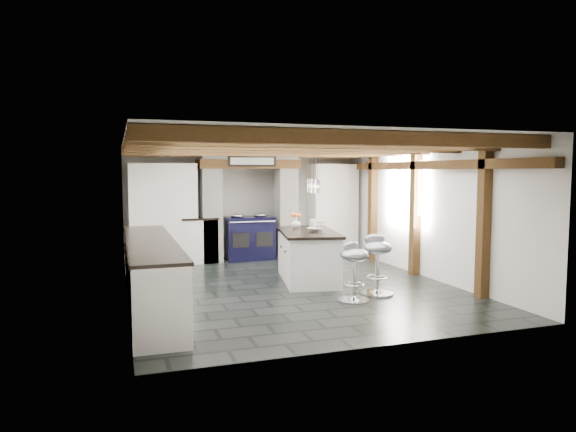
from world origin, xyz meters
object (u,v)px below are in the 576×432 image
object	(u,v)px
range_cooker	(249,237)
kitchen_island	(308,255)
bar_stool_far	(354,265)
bar_stool_near	(377,257)

from	to	relation	value
range_cooker	kitchen_island	size ratio (longest dim) A/B	0.54
kitchen_island	bar_stool_far	bearing A→B (deg)	-74.33
bar_stool_near	bar_stool_far	world-z (taller)	bar_stool_near
kitchen_island	bar_stool_near	world-z (taller)	kitchen_island
range_cooker	bar_stool_far	world-z (taller)	range_cooker
range_cooker	bar_stool_near	size ratio (longest dim) A/B	1.10
kitchen_island	bar_stool_far	xyz separation A→B (m)	(0.12, -1.52, 0.10)
kitchen_island	bar_stool_far	world-z (taller)	kitchen_island
bar_stool_near	bar_stool_far	size ratio (longest dim) A/B	1.06
kitchen_island	bar_stool_near	bearing A→B (deg)	-52.33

